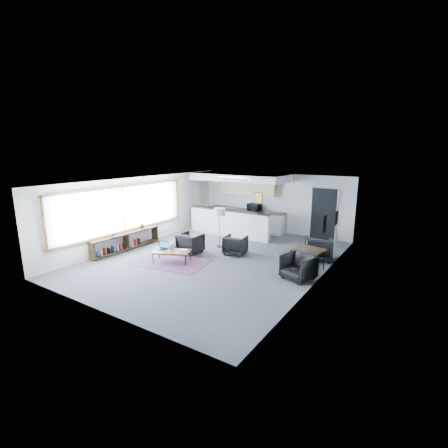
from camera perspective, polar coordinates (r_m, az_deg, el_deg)
The scene contains 21 objects.
room at distance 10.75m, azimuth -1.47°, elevation 0.56°, with size 7.02×9.02×2.62m.
window at distance 12.38m, azimuth -17.26°, elevation 2.35°, with size 0.10×5.95×1.66m.
console at distance 12.41m, azimuth -16.96°, elevation -2.96°, with size 0.35×3.00×0.80m.
kitchenette at distance 14.45m, azimuth 2.93°, elevation 4.04°, with size 4.20×1.96×2.60m.
doorway at distance 13.81m, azimuth 17.11°, elevation 1.79°, with size 1.10×0.12×2.15m.
track_light at distance 12.72m, azimuth 1.94°, elevation 8.06°, with size 1.60×0.07×0.15m.
wall_art_lower at distance 9.61m, azimuth 17.26°, elevation 0.02°, with size 0.03×0.38×0.48m.
wall_art_upper at distance 10.85m, azimuth 19.15°, elevation 1.04°, with size 0.03×0.34×0.44m.
kilim_rug at distance 10.86m, azimuth -9.13°, elevation -6.57°, with size 2.58×1.98×0.01m.
coffee_table at distance 10.75m, azimuth -9.20°, elevation -4.82°, with size 1.33×1.05×0.38m.
laptop at distance 10.99m, azimuth -10.64°, elevation -3.95°, with size 0.37×0.33×0.23m.
ceramic_pot at distance 10.79m, azimuth -9.25°, elevation -3.96°, with size 0.23×0.23×0.23m.
book_stack at distance 10.51m, azimuth -7.08°, elevation -4.74°, with size 0.35×0.30×0.10m.
coaster at distance 10.49m, azimuth -9.66°, elevation -5.09°, with size 0.12×0.12×0.01m.
armchair_left at distance 11.59m, azimuth -5.93°, elevation -3.21°, with size 0.77×0.72×0.79m, color black.
armchair_right at distance 11.42m, azimuth 2.02°, elevation -3.54°, with size 0.71×0.67×0.74m, color black.
floor_lamp at distance 12.06m, azimuth -0.81°, elevation 1.90°, with size 0.49×0.49×1.49m.
dining_table at distance 10.12m, azimuth 14.60°, elevation -4.67°, with size 0.91×0.91×0.67m.
dining_chair_near at distance 9.48m, azimuth 12.93°, elevation -7.50°, with size 0.67×0.63×0.69m, color black.
dining_chair_far at distance 11.29m, azimuth 16.25°, elevation -4.29°, with size 0.70×0.65×0.72m, color black.
microwave at distance 14.66m, azimuth 5.33°, elevation 3.11°, with size 0.57×0.32×0.39m, color black.
Camera 1 is at (5.95, -8.65, 3.59)m, focal length 26.00 mm.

